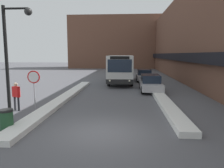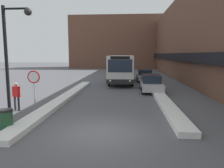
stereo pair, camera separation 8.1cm
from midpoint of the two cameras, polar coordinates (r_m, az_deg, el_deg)
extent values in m
plane|color=#515156|center=(9.67, -2.53, -12.53)|extent=(160.00, 160.00, 0.00)
cube|color=brown|center=(34.25, 19.72, 10.81)|extent=(5.00, 60.00, 10.88)
cube|color=black|center=(33.57, 14.97, 6.99)|extent=(0.50, 60.00, 0.90)
cube|color=brown|center=(55.26, 3.20, 10.72)|extent=(26.00, 8.00, 12.43)
cube|color=silver|center=(16.77, -12.08, -3.51)|extent=(0.90, 17.10, 0.25)
cube|color=silver|center=(16.98, 12.72, -3.33)|extent=(0.90, 15.92, 0.28)
cube|color=silver|center=(26.19, 2.64, 4.44)|extent=(2.66, 10.27, 2.75)
cube|color=black|center=(26.28, 2.62, 1.96)|extent=(2.68, 10.29, 0.48)
cube|color=#192333|center=(26.17, 2.64, 5.28)|extent=(2.68, 9.45, 0.76)
cube|color=#192333|center=(21.04, 2.23, 4.75)|extent=(2.34, 0.03, 1.24)
cube|color=black|center=(21.01, 2.25, 6.88)|extent=(1.86, 0.03, 0.28)
sphere|color=#F2EAC6|center=(21.21, -0.37, 0.88)|extent=(0.20, 0.20, 0.20)
sphere|color=#F2EAC6|center=(21.14, 4.80, 0.83)|extent=(0.20, 0.20, 0.20)
cylinder|color=black|center=(23.21, -0.60, 0.80)|extent=(0.28, 1.08, 1.08)
cylinder|color=black|center=(23.13, 5.38, 0.75)|extent=(0.28, 1.08, 1.08)
cylinder|color=black|center=(29.52, 0.46, 2.30)|extent=(0.28, 1.08, 1.08)
cylinder|color=black|center=(29.46, 5.15, 2.26)|extent=(0.28, 1.08, 1.08)
cube|color=#B7B7BC|center=(20.21, 10.23, -0.33)|extent=(1.81, 4.72, 0.56)
cube|color=#192333|center=(20.25, 10.24, 1.46)|extent=(1.59, 2.60, 0.68)
cylinder|color=black|center=(18.91, 13.16, -1.62)|extent=(0.20, 0.67, 0.67)
cylinder|color=black|center=(18.73, 8.15, -1.59)|extent=(0.20, 0.67, 0.67)
cylinder|color=black|center=(21.78, 11.98, -0.37)|extent=(0.20, 0.67, 0.67)
cylinder|color=black|center=(21.62, 7.64, -0.33)|extent=(0.20, 0.67, 0.67)
cube|color=#B7B7BC|center=(27.86, 8.61, 1.86)|extent=(1.86, 4.42, 0.54)
cube|color=#192333|center=(27.91, 8.61, 3.11)|extent=(1.64, 2.43, 0.66)
cylinder|color=black|center=(26.60, 10.64, 1.09)|extent=(0.20, 0.65, 0.65)
cylinder|color=black|center=(26.47, 6.98, 1.14)|extent=(0.20, 0.65, 0.65)
cylinder|color=black|center=(29.31, 10.06, 1.71)|extent=(0.20, 0.65, 0.65)
cylinder|color=black|center=(29.19, 6.73, 1.75)|extent=(0.20, 0.65, 0.65)
cylinder|color=gray|center=(13.90, -19.44, -1.60)|extent=(0.07, 0.07, 2.40)
cylinder|color=red|center=(13.78, -19.63, 1.75)|extent=(0.76, 0.03, 0.76)
cylinder|color=white|center=(13.77, -19.65, 1.74)|extent=(0.62, 0.01, 0.62)
cylinder|color=black|center=(11.78, -25.62, 4.37)|extent=(0.16, 0.16, 5.62)
cylinder|color=black|center=(11.68, -23.74, 17.60)|extent=(1.20, 0.10, 0.10)
sphere|color=black|center=(11.39, -20.91, 17.23)|extent=(0.36, 0.36, 0.36)
cylinder|color=#232328|center=(14.44, -23.84, -4.64)|extent=(0.12, 0.12, 0.83)
cylinder|color=#232328|center=(14.23, -23.04, -4.78)|extent=(0.12, 0.12, 0.83)
cube|color=red|center=(14.20, -23.60, -1.83)|extent=(0.50, 0.35, 0.62)
sphere|color=beige|center=(14.14, -23.69, -0.13)|extent=(0.23, 0.23, 0.23)
cylinder|color=red|center=(14.37, -24.20, -1.89)|extent=(0.10, 0.10, 0.59)
cylinder|color=red|center=(14.04, -22.97, -2.03)|extent=(0.10, 0.10, 0.59)
cylinder|color=#234C2D|center=(10.85, -25.68, -8.68)|extent=(0.56, 0.56, 0.85)
cylinder|color=black|center=(10.73, -25.83, -6.24)|extent=(0.59, 0.59, 0.10)
camera|label=1|loc=(0.04, -89.84, 0.02)|focal=35.00mm
camera|label=2|loc=(0.04, 90.16, -0.02)|focal=35.00mm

